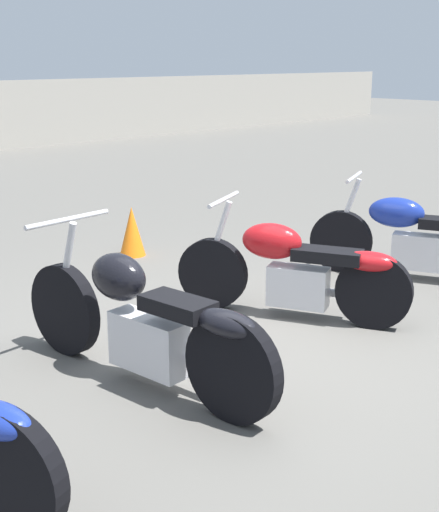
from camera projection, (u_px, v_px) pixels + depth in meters
The scene contains 5 objects.
ground_plane at pixel (252, 348), 5.37m from camera, with size 60.00×60.00×0.00m, color #5B5954.
motorcycle_slot_1 at pixel (145, 323), 4.65m from camera, with size 0.71×2.26×1.04m.
motorcycle_slot_2 at pixel (296, 270), 5.89m from camera, with size 1.00×1.87×0.98m.
motorcycle_slot_3 at pixel (417, 238), 6.93m from camera, with size 0.97×1.90×0.99m.
traffic_cone_far at pixel (132, 231), 7.81m from camera, with size 0.29×0.29×0.54m.
Camera 1 is at (-3.71, -3.34, 2.11)m, focal length 50.00 mm.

